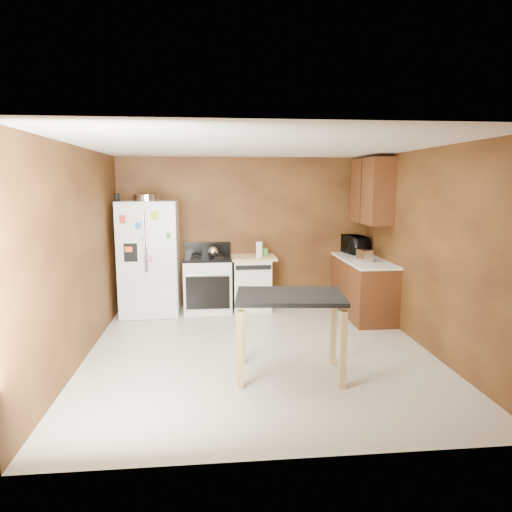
{
  "coord_description": "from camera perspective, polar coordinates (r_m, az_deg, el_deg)",
  "views": [
    {
      "loc": [
        -0.58,
        -5.39,
        2.07
      ],
      "look_at": [
        0.04,
        0.85,
        1.07
      ],
      "focal_mm": 32.0,
      "sensor_mm": 36.0,
      "label": 1
    }
  ],
  "objects": [
    {
      "name": "refrigerator",
      "position": [
        7.41,
        -13.15,
        -0.25
      ],
      "size": [
        0.9,
        0.8,
        1.8
      ],
      "color": "white",
      "rests_on": "ground"
    },
    {
      "name": "gas_range",
      "position": [
        7.49,
        -6.03,
        -3.38
      ],
      "size": [
        0.76,
        0.68,
        1.1
      ],
      "color": "white",
      "rests_on": "ground"
    },
    {
      "name": "microwave",
      "position": [
        7.87,
        12.24,
        1.33
      ],
      "size": [
        0.43,
        0.55,
        0.28
      ],
      "primitive_type": "imported",
      "rotation": [
        0.0,
        0.0,
        1.76
      ],
      "color": "black",
      "rests_on": "right_cabinets"
    },
    {
      "name": "wall_front",
      "position": [
        3.29,
        4.6,
        -5.41
      ],
      "size": [
        4.2,
        0.0,
        4.2
      ],
      "primitive_type": "plane",
      "rotation": [
        -1.57,
        0.0,
        0.0
      ],
      "color": "brown",
      "rests_on": "ground"
    },
    {
      "name": "roasting_pan",
      "position": [
        7.3,
        -13.52,
        7.1
      ],
      "size": [
        0.4,
        0.4,
        0.1
      ],
      "primitive_type": "cylinder",
      "color": "silver",
      "rests_on": "refrigerator"
    },
    {
      "name": "kettle",
      "position": [
        7.35,
        -5.4,
        0.55
      ],
      "size": [
        0.17,
        0.17,
        0.17
      ],
      "primitive_type": "sphere",
      "color": "silver",
      "rests_on": "gas_range"
    },
    {
      "name": "toaster",
      "position": [
        7.08,
        13.42,
        0.04
      ],
      "size": [
        0.19,
        0.27,
        0.18
      ],
      "primitive_type": "cube",
      "rotation": [
        0.0,
        0.0,
        0.17
      ],
      "color": "silver",
      "rests_on": "right_cabinets"
    },
    {
      "name": "island",
      "position": [
        4.91,
        4.26,
        -6.45
      ],
      "size": [
        1.21,
        0.88,
        0.91
      ],
      "color": "black",
      "rests_on": "ground"
    },
    {
      "name": "dishwasher",
      "position": [
        7.54,
        -0.54,
        -3.31
      ],
      "size": [
        0.78,
        0.63,
        0.89
      ],
      "color": "white",
      "rests_on": "ground"
    },
    {
      "name": "green_canister",
      "position": [
        7.53,
        1.11,
        0.51
      ],
      "size": [
        0.14,
        0.14,
        0.12
      ],
      "primitive_type": "cylinder",
      "rotation": [
        0.0,
        0.0,
        -0.37
      ],
      "color": "green",
      "rests_on": "dishwasher"
    },
    {
      "name": "pen_cup",
      "position": [
        7.33,
        -17.02,
        7.05
      ],
      "size": [
        0.08,
        0.08,
        0.12
      ],
      "primitive_type": "cylinder",
      "color": "black",
      "rests_on": "refrigerator"
    },
    {
      "name": "ceiling",
      "position": [
        5.43,
        0.45,
        13.6
      ],
      "size": [
        4.5,
        4.5,
        0.0
      ],
      "primitive_type": "plane",
      "rotation": [
        3.14,
        0.0,
        0.0
      ],
      "color": "white",
      "rests_on": "ground"
    },
    {
      "name": "wall_left",
      "position": [
        5.66,
        -21.22,
        0.11
      ],
      "size": [
        0.0,
        4.5,
        4.5
      ],
      "primitive_type": "plane",
      "rotation": [
        1.57,
        0.0,
        1.57
      ],
      "color": "brown",
      "rests_on": "ground"
    },
    {
      "name": "floor",
      "position": [
        5.8,
        0.41,
        -11.84
      ],
      "size": [
        4.5,
        4.5,
        0.0
      ],
      "primitive_type": "plane",
      "color": "beige",
      "rests_on": "ground"
    },
    {
      "name": "wall_back",
      "position": [
        7.7,
        -1.35,
        2.96
      ],
      "size": [
        4.2,
        0.0,
        4.2
      ],
      "primitive_type": "plane",
      "rotation": [
        1.57,
        0.0,
        0.0
      ],
      "color": "brown",
      "rests_on": "ground"
    },
    {
      "name": "wall_right",
      "position": [
        6.07,
        20.55,
        0.72
      ],
      "size": [
        0.0,
        4.5,
        4.5
      ],
      "primitive_type": "plane",
      "rotation": [
        1.57,
        0.0,
        -1.57
      ],
      "color": "brown",
      "rests_on": "ground"
    },
    {
      "name": "right_cabinets",
      "position": [
        7.37,
        13.53,
        -0.25
      ],
      "size": [
        0.63,
        1.58,
        2.45
      ],
      "color": "brown",
      "rests_on": "ground"
    },
    {
      "name": "paper_towel",
      "position": [
        7.36,
        0.41,
        0.81
      ],
      "size": [
        0.11,
        0.11,
        0.25
      ],
      "primitive_type": "cylinder",
      "rotation": [
        0.0,
        0.0,
        0.09
      ],
      "color": "white",
      "rests_on": "dishwasher"
    }
  ]
}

